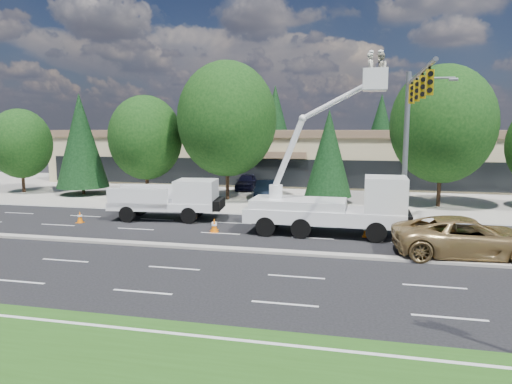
% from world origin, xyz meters
% --- Properties ---
extents(ground, '(140.00, 140.00, 0.00)m').
position_xyz_m(ground, '(0.00, 0.00, 0.00)').
color(ground, black).
rests_on(ground, ground).
extents(concrete_apron, '(140.00, 22.00, 0.01)m').
position_xyz_m(concrete_apron, '(0.00, 20.00, 0.01)').
color(concrete_apron, gray).
rests_on(concrete_apron, ground).
extents(road_median, '(120.00, 0.55, 0.12)m').
position_xyz_m(road_median, '(0.00, 0.00, 0.06)').
color(road_median, gray).
rests_on(road_median, ground).
extents(strip_mall, '(50.40, 15.40, 5.50)m').
position_xyz_m(strip_mall, '(0.00, 29.97, 2.83)').
color(strip_mall, tan).
rests_on(strip_mall, ground).
extents(tree_front_a, '(5.34, 5.34, 7.41)m').
position_xyz_m(tree_front_a, '(-22.00, 15.00, 4.34)').
color(tree_front_a, '#332114').
rests_on(tree_front_a, ground).
extents(tree_front_b, '(4.38, 4.38, 8.63)m').
position_xyz_m(tree_front_b, '(-16.00, 15.00, 4.63)').
color(tree_front_b, '#332114').
rests_on(tree_front_b, ground).
extents(tree_front_c, '(6.05, 6.05, 8.39)m').
position_xyz_m(tree_front_c, '(-10.00, 15.00, 4.91)').
color(tree_front_c, '#332114').
rests_on(tree_front_c, ground).
extents(tree_front_d, '(7.87, 7.87, 10.92)m').
position_xyz_m(tree_front_d, '(-3.00, 15.00, 6.39)').
color(tree_front_d, '#332114').
rests_on(tree_front_d, ground).
extents(tree_front_e, '(3.60, 3.60, 7.09)m').
position_xyz_m(tree_front_e, '(5.00, 15.00, 3.80)').
color(tree_front_e, '#332114').
rests_on(tree_front_e, ground).
extents(tree_front_f, '(7.33, 7.33, 10.17)m').
position_xyz_m(tree_front_f, '(13.00, 15.00, 5.95)').
color(tree_front_f, '#332114').
rests_on(tree_front_f, ground).
extents(tree_back_a, '(4.20, 4.20, 8.28)m').
position_xyz_m(tree_back_a, '(-18.00, 42.00, 4.44)').
color(tree_back_a, '#332114').
rests_on(tree_back_a, ground).
extents(tree_back_b, '(5.83, 5.83, 11.49)m').
position_xyz_m(tree_back_b, '(-4.00, 42.00, 6.17)').
color(tree_back_b, '#332114').
rests_on(tree_back_b, ground).
extents(tree_back_c, '(5.15, 5.15, 10.15)m').
position_xyz_m(tree_back_c, '(10.00, 42.00, 5.44)').
color(tree_back_c, '#332114').
rests_on(tree_back_c, ground).
extents(tree_back_d, '(4.71, 4.71, 9.28)m').
position_xyz_m(tree_back_d, '(22.00, 42.00, 4.98)').
color(tree_back_d, '#332114').
rests_on(tree_back_d, ground).
extents(signal_mast, '(2.76, 10.16, 9.00)m').
position_xyz_m(signal_mast, '(10.03, 7.04, 6.06)').
color(signal_mast, gray).
rests_on(signal_mast, ground).
extents(utility_pickup, '(6.79, 3.18, 2.51)m').
position_xyz_m(utility_pickup, '(-4.10, 6.26, 1.03)').
color(utility_pickup, white).
rests_on(utility_pickup, ground).
extents(bucket_truck, '(8.41, 2.85, 9.52)m').
position_xyz_m(bucket_truck, '(6.27, 4.19, 2.05)').
color(bucket_truck, white).
rests_on(bucket_truck, ground).
extents(traffic_cone_a, '(0.40, 0.40, 0.70)m').
position_xyz_m(traffic_cone_a, '(-9.14, 4.12, 0.34)').
color(traffic_cone_a, orange).
rests_on(traffic_cone_a, ground).
extents(traffic_cone_b, '(0.40, 0.40, 0.70)m').
position_xyz_m(traffic_cone_b, '(-0.56, 3.89, 0.34)').
color(traffic_cone_b, orange).
rests_on(traffic_cone_b, ground).
extents(traffic_cone_c, '(0.40, 0.40, 0.70)m').
position_xyz_m(traffic_cone_c, '(-0.40, 3.40, 0.34)').
color(traffic_cone_c, orange).
rests_on(traffic_cone_c, ground).
extents(traffic_cone_d, '(0.40, 0.40, 0.70)m').
position_xyz_m(traffic_cone_d, '(7.71, 4.10, 0.34)').
color(traffic_cone_d, orange).
rests_on(traffic_cone_d, ground).
extents(minivan, '(6.56, 3.41, 1.76)m').
position_xyz_m(minivan, '(11.99, 1.24, 0.88)').
color(minivan, tan).
rests_on(minivan, ground).
extents(parked_car_west, '(2.16, 4.52, 1.49)m').
position_xyz_m(parked_car_west, '(-2.88, 21.00, 0.75)').
color(parked_car_west, black).
rests_on(parked_car_west, ground).
extents(parked_car_east, '(2.06, 4.75, 1.52)m').
position_xyz_m(parked_car_east, '(0.00, 16.00, 0.76)').
color(parked_car_east, black).
rests_on(parked_car_east, ground).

